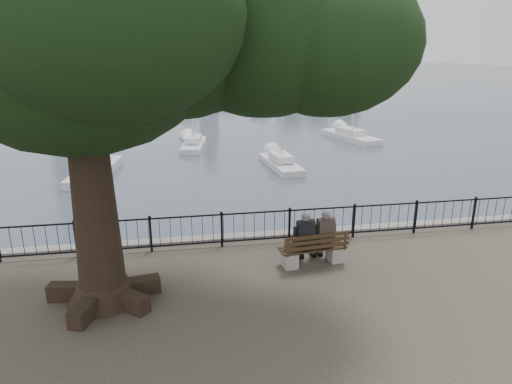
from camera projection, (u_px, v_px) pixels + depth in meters
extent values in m
cube|color=gray|center=(253.00, 252.00, 14.04)|extent=(200.00, 0.40, 1.20)
plane|color=#323F4D|center=(183.00, 78.00, 108.17)|extent=(260.00, 260.00, 0.00)
cube|color=black|center=(256.00, 213.00, 13.13)|extent=(22.00, 0.04, 0.04)
cube|color=black|center=(256.00, 239.00, 13.37)|extent=(22.00, 0.04, 0.04)
cube|color=gray|center=(290.00, 259.00, 11.95)|extent=(0.40, 0.49, 0.41)
cube|color=gray|center=(335.00, 253.00, 12.31)|extent=(0.40, 0.49, 0.41)
cube|color=black|center=(313.00, 248.00, 12.06)|extent=(1.85, 0.71, 0.04)
cube|color=black|center=(318.00, 241.00, 11.72)|extent=(1.80, 0.25, 0.40)
cube|color=black|center=(304.00, 245.00, 11.96)|extent=(0.39, 0.34, 0.24)
cube|color=black|center=(306.00, 233.00, 11.74)|extent=(0.47, 0.29, 0.60)
sphere|color=tan|center=(306.00, 217.00, 11.65)|extent=(0.23, 0.23, 0.23)
ellipsoid|color=slate|center=(306.00, 216.00, 11.62)|extent=(0.24, 0.24, 0.20)
cube|color=black|center=(299.00, 252.00, 12.33)|extent=(0.37, 0.48, 0.45)
cube|color=#2D2826|center=(323.00, 242.00, 12.11)|extent=(0.39, 0.34, 0.24)
cube|color=#2D2826|center=(326.00, 231.00, 11.90)|extent=(0.47, 0.29, 0.60)
sphere|color=tan|center=(326.00, 215.00, 11.81)|extent=(0.23, 0.23, 0.23)
ellipsoid|color=slate|center=(326.00, 214.00, 11.77)|extent=(0.24, 0.24, 0.20)
cube|color=#2D2826|center=(318.00, 250.00, 12.48)|extent=(0.37, 0.48, 0.45)
cone|color=black|center=(104.00, 290.00, 10.37)|extent=(1.64, 1.64, 0.48)
cone|color=black|center=(91.00, 177.00, 9.57)|extent=(1.06, 1.06, 5.80)
ellipsoid|color=black|center=(76.00, 42.00, 8.76)|extent=(5.61, 5.61, 4.38)
ellipsoid|color=black|center=(172.00, 22.00, 9.30)|extent=(5.03, 5.03, 3.92)
ellipsoid|color=black|center=(263.00, 32.00, 9.39)|extent=(4.45, 4.45, 3.47)
ellipsoid|color=black|center=(327.00, 42.00, 9.29)|extent=(3.87, 3.87, 3.02)
ellipsoid|color=black|center=(47.00, 15.00, 10.08)|extent=(4.45, 4.45, 3.47)
ellipsoid|color=black|center=(110.00, 15.00, 7.24)|extent=(4.45, 4.45, 3.47)
ellipsoid|color=black|center=(206.00, 7.00, 10.22)|extent=(4.26, 4.26, 3.32)
cube|color=gray|center=(65.00, 91.00, 66.51)|extent=(10.64, 10.64, 1.40)
cube|color=gray|center=(208.00, 97.00, 58.51)|extent=(6.41, 6.41, 1.40)
cube|color=gray|center=(207.00, 76.00, 57.72)|extent=(2.35, 2.78, 4.28)
cube|color=gray|center=(207.00, 57.00, 57.03)|extent=(2.78, 3.20, 0.30)
cube|color=gray|center=(206.00, 49.00, 57.06)|extent=(1.39, 2.35, 1.50)
cube|color=gray|center=(207.00, 43.00, 55.84)|extent=(1.60, 1.07, 1.71)
sphere|color=gray|center=(207.00, 33.00, 55.08)|extent=(1.82, 1.82, 1.82)
cube|color=silver|center=(96.00, 173.00, 24.48)|extent=(2.31, 5.97, 0.65)
cube|color=silver|center=(95.00, 164.00, 24.33)|extent=(1.47, 2.49, 0.48)
cylinder|color=silver|center=(83.00, 72.00, 22.60)|extent=(0.13, 0.13, 9.94)
cube|color=silver|center=(194.00, 146.00, 31.28)|extent=(2.01, 4.88, 0.53)
cube|color=silver|center=(193.00, 139.00, 31.13)|extent=(1.24, 2.05, 0.39)
cylinder|color=silver|center=(191.00, 77.00, 29.64)|extent=(0.11, 0.11, 8.68)
cube|color=silver|center=(281.00, 166.00, 26.09)|extent=(1.72, 4.84, 0.53)
cube|color=silver|center=(281.00, 157.00, 25.94)|extent=(1.13, 2.01, 0.40)
cylinder|color=silver|center=(283.00, 80.00, 24.41)|extent=(0.11, 0.11, 9.00)
cube|color=silver|center=(350.00, 138.00, 34.09)|extent=(2.97, 5.90, 0.63)
cube|color=silver|center=(350.00, 132.00, 33.94)|extent=(1.71, 2.54, 0.47)
cylinder|color=silver|center=(356.00, 63.00, 32.17)|extent=(0.13, 0.13, 10.21)
cube|color=silver|center=(48.00, 125.00, 40.16)|extent=(3.52, 6.42, 0.69)
cube|color=silver|center=(48.00, 119.00, 40.01)|extent=(1.97, 2.79, 0.52)
cylinder|color=silver|center=(36.00, 45.00, 37.84)|extent=(0.14, 0.14, 12.73)
cube|color=silver|center=(191.00, 116.00, 45.10)|extent=(2.27, 5.19, 0.56)
cube|color=silver|center=(191.00, 111.00, 44.95)|extent=(1.37, 2.19, 0.42)
cylinder|color=silver|center=(189.00, 67.00, 43.41)|extent=(0.11, 0.11, 8.92)
cube|color=silver|center=(263.00, 114.00, 46.62)|extent=(3.28, 5.31, 0.57)
cube|color=silver|center=(263.00, 109.00, 46.47)|extent=(1.77, 2.34, 0.43)
cylinder|color=silver|center=(263.00, 68.00, 44.98)|extent=(0.11, 0.11, 8.56)
cube|color=#39332B|center=(313.00, 80.00, 90.50)|extent=(30.00, 8.00, 1.20)
cylinder|color=black|center=(291.00, 68.00, 87.05)|extent=(0.70, 0.70, 4.00)
ellipsoid|color=black|center=(292.00, 46.00, 85.85)|extent=(5.20, 5.20, 4.16)
cylinder|color=black|center=(318.00, 67.00, 89.91)|extent=(0.70, 0.70, 4.00)
ellipsoid|color=black|center=(319.00, 46.00, 88.72)|extent=(5.20, 5.20, 4.16)
cylinder|color=black|center=(349.00, 67.00, 89.96)|extent=(0.70, 0.70, 4.00)
ellipsoid|color=black|center=(350.00, 46.00, 88.76)|extent=(5.20, 5.20, 4.16)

